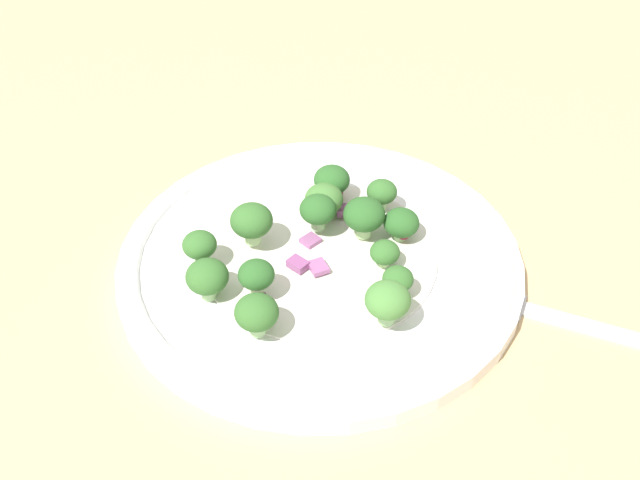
{
  "coord_description": "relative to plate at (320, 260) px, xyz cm",
  "views": [
    {
      "loc": [
        -29.96,
        25.63,
        38.63
      ],
      "look_at": [
        1.17,
        -1.16,
        2.7
      ],
      "focal_mm": 45.4,
      "sensor_mm": 36.0,
      "label": 1
    }
  ],
  "objects": [
    {
      "name": "broccoli_floret_9",
      "position": [
        4.02,
        -4.6,
        2.31
      ],
      "size": [
        2.65,
        2.65,
        2.68
      ],
      "color": "#ADD18E",
      "rests_on": "plate"
    },
    {
      "name": "broccoli_floret_8",
      "position": [
        1.68,
        8.02,
        2.14
      ],
      "size": [
        2.78,
        2.78,
        2.81
      ],
      "color": "#9EC684",
      "rests_on": "plate"
    },
    {
      "name": "onion_bit_1",
      "position": [
        1.37,
        -0.3,
        0.66
      ],
      "size": [
        1.17,
        1.25,
        0.44
      ],
      "primitive_type": "cube",
      "rotation": [
        0.0,
        0.0,
        0.05
      ],
      "color": "#A35B93",
      "rests_on": "plate"
    },
    {
      "name": "broccoli_floret_11",
      "position": [
        -6.24,
        -1.19,
        1.94
      ],
      "size": [
        2.02,
        2.02,
        2.05
      ],
      "color": "#ADD18E",
      "rests_on": "plate"
    },
    {
      "name": "broccoli_floret_7",
      "position": [
        0.8,
        -6.56,
        2.12
      ],
      "size": [
        2.21,
        2.21,
        2.24
      ],
      "color": "#9EC684",
      "rests_on": "plate"
    },
    {
      "name": "broccoli_floret_12",
      "position": [
        3.6,
        3.0,
        2.83
      ],
      "size": [
        2.91,
        2.91,
        2.95
      ],
      "color": "#ADD18E",
      "rests_on": "plate"
    },
    {
      "name": "onion_bit_2",
      "position": [
        -1.51,
        0.7,
        0.89
      ],
      "size": [
        1.64,
        1.49,
        0.35
      ],
      "primitive_type": "cube",
      "rotation": [
        0.0,
        0.0,
        2.84
      ],
      "color": "#A35B93",
      "rests_on": "plate"
    },
    {
      "name": "fork",
      "position": [
        -15.77,
        -9.61,
        -0.61
      ],
      "size": [
        17.4,
        10.03,
        0.5
      ],
      "color": "silver",
      "rests_on": "ground_plane"
    },
    {
      "name": "broccoli_floret_1",
      "position": [
        -7.66,
        0.91,
        2.66
      ],
      "size": [
        2.84,
        2.84,
        2.88
      ],
      "color": "#8EB77A",
      "rests_on": "plate"
    },
    {
      "name": "onion_bit_0",
      "position": [
        -1.22,
        6.2,
        0.93
      ],
      "size": [
        1.27,
        1.54,
        0.38
      ],
      "primitive_type": "cube",
      "rotation": [
        0.0,
        0.0,
        1.26
      ],
      "color": "#843D75",
      "rests_on": "plate"
    },
    {
      "name": "onion_bit_3",
      "position": [
        -0.09,
        2.04,
        0.92
      ],
      "size": [
        1.45,
        1.16,
        0.53
      ],
      "primitive_type": "cube",
      "rotation": [
        0.0,
        0.0,
        0.14
      ],
      "color": "#934C84",
      "rests_on": "plate"
    },
    {
      "name": "broccoli_floret_0",
      "position": [
        -3.66,
        -2.56,
        1.66
      ],
      "size": [
        2.02,
        2.02,
        2.04
      ],
      "color": "#ADD18E",
      "rests_on": "plate"
    },
    {
      "name": "broccoli_floret_3",
      "position": [
        4.32,
        6.79,
        2.37
      ],
      "size": [
        2.31,
        2.31,
        2.34
      ],
      "color": "#8EB77A",
      "rests_on": "plate"
    },
    {
      "name": "broccoli_floret_10",
      "position": [
        1.75,
        -1.31,
        2.67
      ],
      "size": [
        2.56,
        2.56,
        2.59
      ],
      "color": "#8EB77A",
      "rests_on": "plate"
    },
    {
      "name": "broccoli_floret_2",
      "position": [
        2.91,
        -2.87,
        2.06
      ],
      "size": [
        2.76,
        2.76,
        2.8
      ],
      "color": "#8EB77A",
      "rests_on": "plate"
    },
    {
      "name": "ground_plane",
      "position": [
        -1.17,
        1.16,
        -1.86
      ],
      "size": [
        180.0,
        180.0,
        2.0
      ],
      "primitive_type": "cube",
      "color": "tan"
    },
    {
      "name": "plate",
      "position": [
        0.0,
        0.0,
        0.0
      ],
      "size": [
        27.82,
        27.82,
        1.7
      ],
      "color": "white",
      "rests_on": "ground_plane"
    },
    {
      "name": "broccoli_floret_6",
      "position": [
        -2.38,
        -5.36,
        1.88
      ],
      "size": [
        2.5,
        2.5,
        2.53
      ],
      "color": "#9EC684",
      "rests_on": "plate"
    },
    {
      "name": "cranberry_2",
      "position": [
        3.94,
        -5.06,
        0.97
      ],
      "size": [
        0.9,
        0.9,
        0.9
      ],
      "primitive_type": "sphere",
      "color": "maroon",
      "rests_on": "plate"
    },
    {
      "name": "onion_bit_4",
      "position": [
        1.88,
        -4.09,
        1.11
      ],
      "size": [
        1.55,
        1.55,
        0.56
      ],
      "primitive_type": "cube",
      "rotation": [
        0.0,
        0.0,
        0.8
      ],
      "color": "#934C84",
      "rests_on": "plate"
    },
    {
      "name": "cranberry_1",
      "position": [
        1.77,
        -4.4,
        0.89
      ],
      "size": [
        0.9,
        0.9,
        0.9
      ],
      "primitive_type": "sphere",
      "color": "maroon",
      "rests_on": "plate"
    },
    {
      "name": "broccoli_floret_5",
      "position": [
        -3.06,
        7.68,
        2.38
      ],
      "size": [
        2.73,
        2.73,
        2.76
      ],
      "color": "#9EC684",
      "rests_on": "plate"
    },
    {
      "name": "dressing_pool",
      "position": [
        -0.0,
        -0.0,
        0.44
      ],
      "size": [
        16.13,
        16.13,
        0.2
      ],
      "primitive_type": "cylinder",
      "color": "white",
      "rests_on": "plate"
    },
    {
      "name": "broccoli_floret_13",
      "position": [
        -0.48,
        5.73,
        2.46
      ],
      "size": [
        2.35,
        2.35,
        2.38
      ],
      "color": "#ADD18E",
      "rests_on": "plate"
    },
    {
      "name": "cranberry_3",
      "position": [
        -2.87,
        -5.16,
        1.26
      ],
      "size": [
        0.74,
        0.74,
        0.74
      ],
      "primitive_type": "sphere",
      "color": "maroon",
      "rests_on": "plate"
    },
    {
      "name": "broccoli_floret_4",
      "position": [
        -0.61,
        -3.48,
        2.51
      ],
      "size": [
        2.91,
        2.91,
        2.94
      ],
      "color": "#ADD18E",
      "rests_on": "plate"
    },
    {
      "name": "cranberry_0",
      "position": [
        1.8,
        -7.55,
        1.06
      ],
      "size": [
        0.78,
        0.78,
        0.78
      ],
      "primitive_type": "sphere",
      "color": "maroon",
      "rests_on": "plate"
    }
  ]
}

